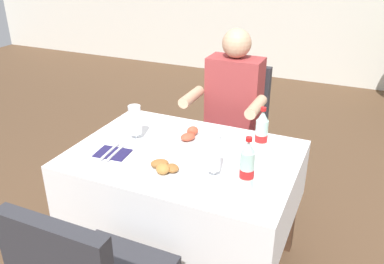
# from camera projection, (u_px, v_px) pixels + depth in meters

# --- Properties ---
(main_dining_table) EXTENTS (1.18, 0.84, 0.74)m
(main_dining_table) POSITION_uv_depth(u_px,v_px,m) (185.00, 180.00, 2.19)
(main_dining_table) COLOR white
(main_dining_table) RESTS_ON ground
(chair_far_diner_seat) EXTENTS (0.44, 0.50, 0.97)m
(chair_far_diner_seat) POSITION_uv_depth(u_px,v_px,m) (233.00, 126.00, 2.87)
(chair_far_diner_seat) COLOR #2D2D33
(chair_far_diner_seat) RESTS_ON ground
(seated_diner_far) EXTENTS (0.50, 0.46, 1.26)m
(seated_diner_far) POSITION_uv_depth(u_px,v_px,m) (231.00, 112.00, 2.71)
(seated_diner_far) COLOR #282D42
(seated_diner_far) RESTS_ON ground
(plate_near_camera) EXTENTS (0.23, 0.23, 0.06)m
(plate_near_camera) POSITION_uv_depth(u_px,v_px,m) (167.00, 169.00, 1.94)
(plate_near_camera) COLOR white
(plate_near_camera) RESTS_ON main_dining_table
(plate_far_diner) EXTENTS (0.23, 0.23, 0.07)m
(plate_far_diner) POSITION_uv_depth(u_px,v_px,m) (190.00, 136.00, 2.27)
(plate_far_diner) COLOR white
(plate_far_diner) RESTS_ON main_dining_table
(beer_glass_left) EXTENTS (0.07, 0.07, 0.22)m
(beer_glass_left) POSITION_uv_depth(u_px,v_px,m) (214.00, 156.00, 1.87)
(beer_glass_left) COLOR white
(beer_glass_left) RESTS_ON main_dining_table
(beer_glass_middle) EXTENTS (0.07, 0.07, 0.20)m
(beer_glass_middle) POSITION_uv_depth(u_px,v_px,m) (135.00, 122.00, 2.23)
(beer_glass_middle) COLOR white
(beer_glass_middle) RESTS_ON main_dining_table
(cola_bottle_primary) EXTENTS (0.07, 0.07, 0.26)m
(cola_bottle_primary) POSITION_uv_depth(u_px,v_px,m) (247.00, 167.00, 1.76)
(cola_bottle_primary) COLOR silver
(cola_bottle_primary) RESTS_ON main_dining_table
(cola_bottle_secondary) EXTENTS (0.07, 0.07, 0.25)m
(cola_bottle_secondary) POSITION_uv_depth(u_px,v_px,m) (262.00, 133.00, 2.10)
(cola_bottle_secondary) COLOR silver
(cola_bottle_secondary) RESTS_ON main_dining_table
(napkin_cutlery_set) EXTENTS (0.18, 0.19, 0.01)m
(napkin_cutlery_set) POSITION_uv_depth(u_px,v_px,m) (113.00, 153.00, 2.11)
(napkin_cutlery_set) COLOR #231E4C
(napkin_cutlery_set) RESTS_ON main_dining_table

